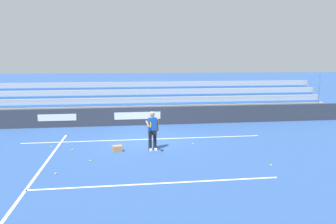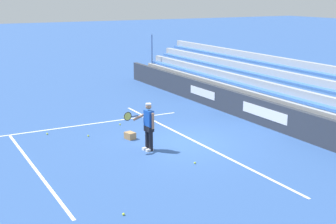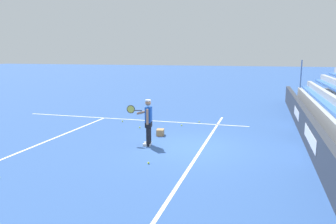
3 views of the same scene
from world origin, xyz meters
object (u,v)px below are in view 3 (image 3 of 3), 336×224
(tennis_player, at_px, (148,122))
(tennis_ball_far_left, at_px, (199,122))
(ball_box_cardboard, at_px, (160,132))
(tennis_ball_by_box, at_px, (140,127))
(tennis_ball_on_baseline, at_px, (122,121))
(tennis_ball_near_player, at_px, (182,125))
(tennis_ball_far_right, at_px, (148,163))

(tennis_player, xyz_separation_m, tennis_ball_far_left, (4.57, -1.06, -0.86))
(tennis_player, distance_m, ball_box_cardboard, 1.73)
(tennis_ball_far_left, height_order, tennis_ball_by_box, same)
(tennis_player, bearing_deg, tennis_ball_on_baseline, 36.08)
(tennis_player, relative_size, tennis_ball_on_baseline, 25.98)
(ball_box_cardboard, xyz_separation_m, tennis_ball_far_left, (3.02, -1.07, -0.10))
(tennis_player, height_order, tennis_ball_near_player, tennis_player)
(tennis_ball_far_right, bearing_deg, tennis_player, 19.87)
(tennis_player, height_order, tennis_ball_by_box, tennis_player)
(tennis_ball_by_box, bearing_deg, tennis_ball_on_baseline, 51.68)
(tennis_player, relative_size, tennis_ball_by_box, 25.98)
(tennis_ball_far_left, distance_m, tennis_ball_by_box, 3.10)
(tennis_ball_on_baseline, relative_size, tennis_ball_near_player, 1.00)
(tennis_player, xyz_separation_m, ball_box_cardboard, (1.55, 0.01, -0.76))
(tennis_ball_by_box, bearing_deg, tennis_player, -152.92)
(tennis_player, height_order, tennis_ball_far_left, tennis_player)
(tennis_player, relative_size, tennis_ball_near_player, 25.98)
(tennis_ball_by_box, height_order, tennis_ball_far_right, same)
(tennis_player, distance_m, tennis_ball_near_player, 3.67)
(tennis_ball_near_player, xyz_separation_m, tennis_ball_by_box, (-0.94, 1.75, 0.00))
(tennis_ball_near_player, height_order, tennis_ball_far_right, same)
(tennis_player, xyz_separation_m, tennis_ball_by_box, (2.60, 1.33, -0.86))
(tennis_player, relative_size, ball_box_cardboard, 4.29)
(tennis_ball_far_left, bearing_deg, tennis_player, 166.95)
(tennis_ball_on_baseline, height_order, tennis_ball_near_player, same)
(tennis_player, distance_m, tennis_ball_far_right, 2.27)
(ball_box_cardboard, bearing_deg, tennis_ball_far_right, -168.36)
(ball_box_cardboard, height_order, tennis_ball_on_baseline, ball_box_cardboard)
(tennis_ball_by_box, xyz_separation_m, tennis_ball_far_right, (-4.58, -2.04, 0.00))
(tennis_ball_far_right, bearing_deg, tennis_ball_by_box, 24.06)
(tennis_player, bearing_deg, tennis_ball_far_right, -160.13)
(tennis_ball_on_baseline, bearing_deg, tennis_ball_far_right, -149.05)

